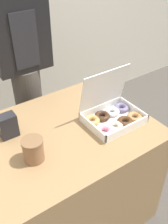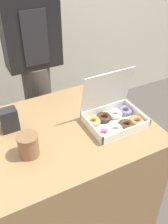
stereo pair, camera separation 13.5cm
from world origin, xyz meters
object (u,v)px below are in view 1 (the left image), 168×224
(donut_box, at_px, (112,115))
(coffee_cup, at_px, (33,150))
(person_customer, at_px, (23,63))
(napkin_holder, at_px, (8,126))

(donut_box, xyz_separation_m, coffee_cup, (-0.48, -0.02, 0.02))
(donut_box, distance_m, person_customer, 0.70)
(coffee_cup, relative_size, napkin_holder, 0.91)
(donut_box, bearing_deg, person_customer, 107.99)
(person_customer, bearing_deg, coffee_cup, -111.79)
(coffee_cup, distance_m, napkin_holder, 0.23)
(donut_box, xyz_separation_m, person_customer, (-0.21, 0.66, 0.11))
(donut_box, xyz_separation_m, napkin_holder, (-0.51, 0.20, 0.02))
(donut_box, relative_size, napkin_holder, 2.60)
(napkin_holder, bearing_deg, donut_box, -21.69)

